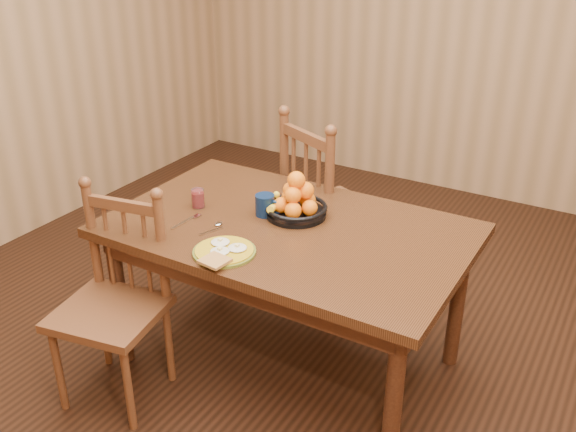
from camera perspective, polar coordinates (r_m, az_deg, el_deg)
The scene contains 10 objects.
room at distance 2.66m, azimuth 0.00°, elevation 10.69°, with size 4.52×5.02×2.72m.
dining_table at distance 2.92m, azimuth 0.00°, elevation -2.38°, with size 1.60×1.00×0.75m.
chair_far at distance 3.56m, azimuth 3.66°, elevation 0.47°, with size 0.63×0.62×1.07m.
chair_near at distance 2.95m, azimuth -15.22°, elevation -7.54°, with size 0.50×0.49×0.96m.
breakfast_plate at distance 2.66m, azimuth -5.72°, elevation -3.13°, with size 0.26×0.29×0.04m.
fork at distance 2.96m, azimuth -8.94°, elevation -0.39°, with size 0.04×0.18×0.00m.
spoon at distance 2.89m, azimuth -6.42°, elevation -0.89°, with size 0.06×0.15×0.01m.
coffee_mug at distance 2.96m, azimuth -1.99°, elevation 0.98°, with size 0.13×0.09×0.10m.
juice_glass at distance 3.07m, azimuth -8.00°, elevation 1.53°, with size 0.06×0.06×0.09m.
fruit_bowl at distance 2.95m, azimuth 0.70°, elevation 1.17°, with size 0.29×0.29×0.22m.
Camera 1 is at (1.31, -2.21, 2.06)m, focal length 40.00 mm.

